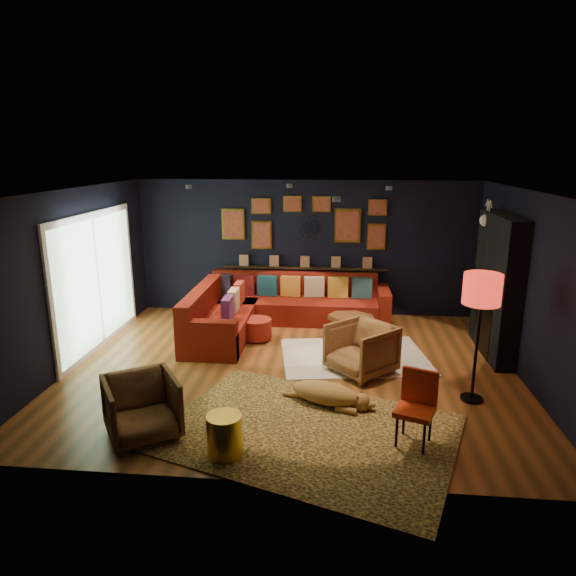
# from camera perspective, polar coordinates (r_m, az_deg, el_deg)

# --- Properties ---
(floor) EXTENTS (6.50, 6.50, 0.00)m
(floor) POSITION_cam_1_polar(r_m,az_deg,el_deg) (7.73, 0.48, -8.83)
(floor) COLOR #9A5325
(floor) RESTS_ON ground
(room_walls) EXTENTS (6.50, 6.50, 6.50)m
(room_walls) POSITION_cam_1_polar(r_m,az_deg,el_deg) (7.23, 0.51, 2.80)
(room_walls) COLOR black
(room_walls) RESTS_ON ground
(sectional) EXTENTS (3.41, 2.69, 0.86)m
(sectional) POSITION_cam_1_polar(r_m,az_deg,el_deg) (9.36, -2.26, -2.42)
(sectional) COLOR maroon
(sectional) RESTS_ON ground
(ledge) EXTENTS (3.20, 0.12, 0.04)m
(ledge) POSITION_cam_1_polar(r_m,az_deg,el_deg) (9.99, 1.89, 2.24)
(ledge) COLOR black
(ledge) RESTS_ON room_walls
(gallery_wall) EXTENTS (3.15, 0.04, 1.02)m
(gallery_wall) POSITION_cam_1_polar(r_m,az_deg,el_deg) (9.87, 1.87, 7.32)
(gallery_wall) COLOR gold
(gallery_wall) RESTS_ON room_walls
(sunburst_mirror) EXTENTS (0.47, 0.16, 0.47)m
(sunburst_mirror) POSITION_cam_1_polar(r_m,az_deg,el_deg) (9.88, 2.52, 6.70)
(sunburst_mirror) COLOR silver
(sunburst_mirror) RESTS_ON room_walls
(fireplace) EXTENTS (0.31, 1.60, 2.20)m
(fireplace) POSITION_cam_1_polar(r_m,az_deg,el_deg) (8.57, 22.14, -0.31)
(fireplace) COLOR black
(fireplace) RESTS_ON ground
(deer_head) EXTENTS (0.50, 0.28, 0.45)m
(deer_head) POSITION_cam_1_polar(r_m,az_deg,el_deg) (8.87, 22.20, 6.97)
(deer_head) COLOR white
(deer_head) RESTS_ON fireplace
(sliding_door) EXTENTS (0.06, 2.80, 2.20)m
(sliding_door) POSITION_cam_1_polar(r_m,az_deg,el_deg) (8.79, -20.49, 0.73)
(sliding_door) COLOR white
(sliding_door) RESTS_ON ground
(ceiling_spots) EXTENTS (3.30, 2.50, 0.06)m
(ceiling_spots) POSITION_cam_1_polar(r_m,az_deg,el_deg) (7.89, 1.06, 10.91)
(ceiling_spots) COLOR black
(ceiling_spots) RESTS_ON room_walls
(shag_rug) EXTENTS (2.44, 1.94, 0.03)m
(shag_rug) POSITION_cam_1_polar(r_m,az_deg,el_deg) (8.14, 7.33, -7.57)
(shag_rug) COLOR silver
(shag_rug) RESTS_ON ground
(leopard_rug) EXTENTS (3.79, 3.22, 0.02)m
(leopard_rug) POSITION_cam_1_polar(r_m,az_deg,el_deg) (6.10, 2.25, -15.67)
(leopard_rug) COLOR tan
(leopard_rug) RESTS_ON ground
(coffee_table) EXTENTS (0.93, 0.77, 0.41)m
(coffee_table) POSITION_cam_1_polar(r_m,az_deg,el_deg) (8.72, 7.07, -3.60)
(coffee_table) COLOR brown
(coffee_table) RESTS_ON shag_rug
(pouf) EXTENTS (0.51, 0.51, 0.33)m
(pouf) POSITION_cam_1_polar(r_m,az_deg,el_deg) (8.77, -3.51, -4.52)
(pouf) COLOR maroon
(pouf) RESTS_ON shag_rug
(armchair_left) EXTENTS (1.02, 1.00, 0.78)m
(armchair_left) POSITION_cam_1_polar(r_m,az_deg,el_deg) (6.07, -15.95, -12.35)
(armchair_left) COLOR #B8773E
(armchair_left) RESTS_ON ground
(armchair_right) EXTENTS (1.08, 1.09, 0.82)m
(armchair_right) POSITION_cam_1_polar(r_m,az_deg,el_deg) (7.46, 8.14, -6.47)
(armchair_right) COLOR #B8773E
(armchair_right) RESTS_ON ground
(gold_stool) EXTENTS (0.38, 0.38, 0.47)m
(gold_stool) POSITION_cam_1_polar(r_m,az_deg,el_deg) (5.62, -7.07, -16.00)
(gold_stool) COLOR gold
(gold_stool) RESTS_ON ground
(orange_chair) EXTENTS (0.51, 0.51, 0.83)m
(orange_chair) POSITION_cam_1_polar(r_m,az_deg,el_deg) (5.86, 14.12, -12.18)
(orange_chair) COLOR black
(orange_chair) RESTS_ON ground
(floor_lamp) EXTENTS (0.46, 0.46, 1.68)m
(floor_lamp) POSITION_cam_1_polar(r_m,az_deg,el_deg) (6.71, 20.73, -0.70)
(floor_lamp) COLOR black
(floor_lamp) RESTS_ON ground
(dog) EXTENTS (1.34, 0.97, 0.38)m
(dog) POSITION_cam_1_polar(r_m,az_deg,el_deg) (6.61, 4.23, -11.16)
(dog) COLOR #A3763E
(dog) RESTS_ON leopard_rug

